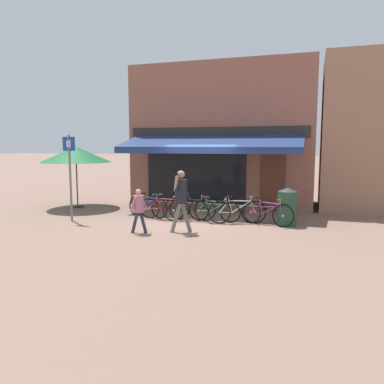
{
  "coord_description": "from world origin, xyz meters",
  "views": [
    {
      "loc": [
        3.65,
        -11.21,
        2.45
      ],
      "look_at": [
        0.26,
        -0.65,
        1.05
      ],
      "focal_mm": 35.0,
      "sensor_mm": 36.0,
      "label": 1
    }
  ],
  "objects_px": {
    "pedestrian_adult": "(181,194)",
    "pedestrian_child": "(139,206)",
    "bicycle_silver": "(237,211)",
    "bicycle_green": "(214,211)",
    "bicycle_purple": "(266,213)",
    "cafe_parasol": "(76,155)",
    "bicycle_black": "(189,209)",
    "parking_sign": "(70,169)",
    "bicycle_blue": "(148,206)",
    "litter_bin": "(287,206)",
    "bicycle_red": "(164,208)"
  },
  "relations": [
    {
      "from": "pedestrian_adult",
      "to": "pedestrian_child",
      "type": "xyz_separation_m",
      "value": [
        -1.08,
        -0.46,
        -0.33
      ]
    },
    {
      "from": "bicycle_silver",
      "to": "pedestrian_adult",
      "type": "bearing_deg",
      "value": -147.38
    },
    {
      "from": "bicycle_green",
      "to": "bicycle_purple",
      "type": "distance_m",
      "value": 1.65
    },
    {
      "from": "bicycle_green",
      "to": "bicycle_silver",
      "type": "relative_size",
      "value": 0.98
    },
    {
      "from": "bicycle_silver",
      "to": "cafe_parasol",
      "type": "distance_m",
      "value": 6.9
    },
    {
      "from": "bicycle_black",
      "to": "bicycle_purple",
      "type": "height_order",
      "value": "bicycle_black"
    },
    {
      "from": "bicycle_green",
      "to": "parking_sign",
      "type": "distance_m",
      "value": 4.77
    },
    {
      "from": "bicycle_blue",
      "to": "bicycle_green",
      "type": "height_order",
      "value": "bicycle_green"
    },
    {
      "from": "bicycle_green",
      "to": "bicycle_silver",
      "type": "height_order",
      "value": "bicycle_silver"
    },
    {
      "from": "bicycle_green",
      "to": "bicycle_purple",
      "type": "xyz_separation_m",
      "value": [
        1.65,
        0.05,
        0.01
      ]
    },
    {
      "from": "bicycle_black",
      "to": "parking_sign",
      "type": "xyz_separation_m",
      "value": [
        -3.59,
        -1.23,
        1.3
      ]
    },
    {
      "from": "bicycle_black",
      "to": "litter_bin",
      "type": "relative_size",
      "value": 1.45
    },
    {
      "from": "bicycle_green",
      "to": "pedestrian_adult",
      "type": "xyz_separation_m",
      "value": [
        -0.54,
        -1.62,
        0.71
      ]
    },
    {
      "from": "bicycle_purple",
      "to": "pedestrian_adult",
      "type": "xyz_separation_m",
      "value": [
        -2.19,
        -1.67,
        0.7
      ]
    },
    {
      "from": "bicycle_green",
      "to": "pedestrian_child",
      "type": "bearing_deg",
      "value": -126.89
    },
    {
      "from": "parking_sign",
      "to": "bicycle_purple",
      "type": "bearing_deg",
      "value": 12.35
    },
    {
      "from": "bicycle_purple",
      "to": "litter_bin",
      "type": "height_order",
      "value": "litter_bin"
    },
    {
      "from": "bicycle_purple",
      "to": "bicycle_blue",
      "type": "bearing_deg",
      "value": -162.45
    },
    {
      "from": "bicycle_red",
      "to": "pedestrian_child",
      "type": "distance_m",
      "value": 2.05
    },
    {
      "from": "pedestrian_child",
      "to": "cafe_parasol",
      "type": "bearing_deg",
      "value": -29.68
    },
    {
      "from": "bicycle_red",
      "to": "cafe_parasol",
      "type": "height_order",
      "value": "cafe_parasol"
    },
    {
      "from": "bicycle_silver",
      "to": "bicycle_purple",
      "type": "relative_size",
      "value": 1.04
    },
    {
      "from": "bicycle_silver",
      "to": "litter_bin",
      "type": "distance_m",
      "value": 1.53
    },
    {
      "from": "bicycle_black",
      "to": "cafe_parasol",
      "type": "bearing_deg",
      "value": 147.16
    },
    {
      "from": "pedestrian_adult",
      "to": "litter_bin",
      "type": "bearing_deg",
      "value": -151.23
    },
    {
      "from": "bicycle_red",
      "to": "bicycle_black",
      "type": "bearing_deg",
      "value": -1.87
    },
    {
      "from": "bicycle_silver",
      "to": "parking_sign",
      "type": "bearing_deg",
      "value": 174.71
    },
    {
      "from": "pedestrian_adult",
      "to": "cafe_parasol",
      "type": "distance_m",
      "value": 6.06
    },
    {
      "from": "bicycle_green",
      "to": "pedestrian_child",
      "type": "xyz_separation_m",
      "value": [
        -1.62,
        -2.08,
        0.38
      ]
    },
    {
      "from": "bicycle_silver",
      "to": "pedestrian_adult",
      "type": "relative_size",
      "value": 1.01
    },
    {
      "from": "pedestrian_adult",
      "to": "bicycle_silver",
      "type": "bearing_deg",
      "value": -132.62
    },
    {
      "from": "bicycle_silver",
      "to": "bicycle_purple",
      "type": "bearing_deg",
      "value": -17.17
    },
    {
      "from": "bicycle_red",
      "to": "cafe_parasol",
      "type": "bearing_deg",
      "value": 160.67
    },
    {
      "from": "bicycle_purple",
      "to": "pedestrian_child",
      "type": "xyz_separation_m",
      "value": [
        -3.27,
        -2.14,
        0.38
      ]
    },
    {
      "from": "litter_bin",
      "to": "parking_sign",
      "type": "bearing_deg",
      "value": -167.37
    },
    {
      "from": "bicycle_purple",
      "to": "bicycle_silver",
      "type": "bearing_deg",
      "value": -159.17
    },
    {
      "from": "pedestrian_adult",
      "to": "pedestrian_child",
      "type": "relative_size",
      "value": 1.4
    },
    {
      "from": "bicycle_black",
      "to": "bicycle_green",
      "type": "relative_size",
      "value": 0.97
    },
    {
      "from": "bicycle_red",
      "to": "cafe_parasol",
      "type": "relative_size",
      "value": 0.64
    },
    {
      "from": "pedestrian_adult",
      "to": "cafe_parasol",
      "type": "height_order",
      "value": "cafe_parasol"
    },
    {
      "from": "bicycle_green",
      "to": "bicycle_purple",
      "type": "height_order",
      "value": "bicycle_purple"
    },
    {
      "from": "bicycle_blue",
      "to": "parking_sign",
      "type": "distance_m",
      "value": 2.8
    },
    {
      "from": "bicycle_blue",
      "to": "bicycle_green",
      "type": "distance_m",
      "value": 2.37
    },
    {
      "from": "bicycle_blue",
      "to": "bicycle_silver",
      "type": "xyz_separation_m",
      "value": [
        3.11,
        -0.11,
        0.02
      ]
    },
    {
      "from": "bicycle_red",
      "to": "bicycle_silver",
      "type": "relative_size",
      "value": 0.97
    },
    {
      "from": "parking_sign",
      "to": "bicycle_green",
      "type": "bearing_deg",
      "value": 16.1
    },
    {
      "from": "bicycle_blue",
      "to": "bicycle_red",
      "type": "xyz_separation_m",
      "value": [
        0.68,
        -0.19,
        0.0
      ]
    },
    {
      "from": "bicycle_black",
      "to": "litter_bin",
      "type": "xyz_separation_m",
      "value": [
        3.07,
        0.26,
        0.2
      ]
    },
    {
      "from": "bicycle_silver",
      "to": "pedestrian_child",
      "type": "distance_m",
      "value": 3.18
    },
    {
      "from": "bicycle_black",
      "to": "bicycle_green",
      "type": "height_order",
      "value": "bicycle_black"
    }
  ]
}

